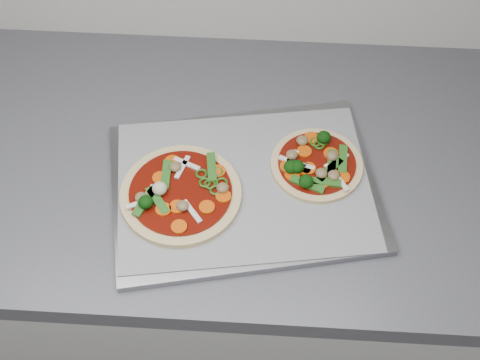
{
  "coord_description": "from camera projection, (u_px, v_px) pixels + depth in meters",
  "views": [
    {
      "loc": [
        0.25,
        0.6,
        1.8
      ],
      "look_at": [
        0.21,
        1.23,
        0.93
      ],
      "focal_mm": 50.0,
      "sensor_mm": 36.0,
      "label": 1
    }
  ],
  "objects": [
    {
      "name": "baking_tray",
      "position": [
        244.0,
        188.0,
        1.1
      ],
      "size": [
        0.49,
        0.4,
        0.01
      ],
      "primitive_type": "cube",
      "rotation": [
        0.0,
        0.0,
        0.21
      ],
      "color": "gray",
      "rests_on": "countertop"
    },
    {
      "name": "base_cabinet",
      "position": [
        151.0,
        280.0,
        1.53
      ],
      "size": [
        3.6,
        0.6,
        0.86
      ],
      "primitive_type": "cube",
      "color": "silver",
      "rests_on": "ground"
    },
    {
      "name": "pizza_right",
      "position": [
        316.0,
        164.0,
        1.1
      ],
      "size": [
        0.17,
        0.17,
        0.03
      ],
      "rotation": [
        0.0,
        0.0,
        -0.08
      ],
      "color": "#F0CC85",
      "rests_on": "parchment"
    },
    {
      "name": "countertop",
      "position": [
        123.0,
        160.0,
        1.17
      ],
      "size": [
        3.6,
        0.6,
        0.04
      ],
      "primitive_type": "cube",
      "color": "#5A5A61",
      "rests_on": "base_cabinet"
    },
    {
      "name": "pizza_left",
      "position": [
        180.0,
        193.0,
        1.07
      ],
      "size": [
        0.21,
        0.21,
        0.03
      ],
      "rotation": [
        0.0,
        0.0,
        -0.07
      ],
      "color": "#F0CC85",
      "rests_on": "parchment"
    },
    {
      "name": "parchment",
      "position": [
        244.0,
        185.0,
        1.09
      ],
      "size": [
        0.45,
        0.36,
        0.0
      ],
      "primitive_type": "cube",
      "rotation": [
        0.0,
        0.0,
        0.16
      ],
      "color": "gray",
      "rests_on": "baking_tray"
    }
  ]
}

